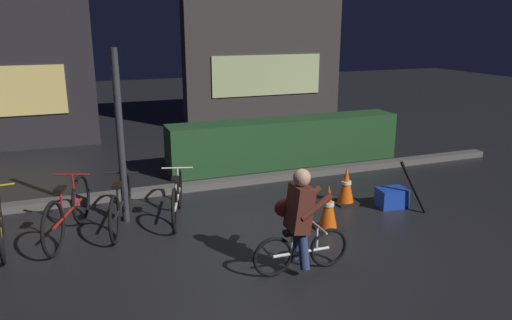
# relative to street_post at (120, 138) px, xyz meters

# --- Properties ---
(ground_plane) EXTENTS (40.00, 40.00, 0.00)m
(ground_plane) POSITION_rel_street_post_xyz_m (1.60, -1.20, -1.24)
(ground_plane) COLOR black
(sidewalk_curb) EXTENTS (12.00, 0.24, 0.12)m
(sidewalk_curb) POSITION_rel_street_post_xyz_m (1.60, 1.00, -1.18)
(sidewalk_curb) COLOR #56544F
(sidewalk_curb) RESTS_ON ground
(hedge_row) EXTENTS (4.80, 0.70, 0.94)m
(hedge_row) POSITION_rel_street_post_xyz_m (3.40, 1.90, -0.77)
(hedge_row) COLOR #214723
(hedge_row) RESTS_ON ground
(storefront_right) EXTENTS (4.54, 0.54, 4.66)m
(storefront_right) POSITION_rel_street_post_xyz_m (4.55, 6.00, 1.08)
(storefront_right) COLOR #383330
(storefront_right) RESTS_ON ground
(street_post) EXTENTS (0.10, 0.10, 2.48)m
(street_post) POSITION_rel_street_post_xyz_m (0.00, 0.00, 0.00)
(street_post) COLOR #2D2D33
(street_post) RESTS_ON ground
(parked_bike_leftmost) EXTENTS (0.46, 1.63, 0.76)m
(parked_bike_leftmost) POSITION_rel_street_post_xyz_m (-1.59, -0.31, -0.89)
(parked_bike_leftmost) COLOR black
(parked_bike_leftmost) RESTS_ON ground
(parked_bike_left_mid) EXTENTS (0.63, 1.67, 0.81)m
(parked_bike_left_mid) POSITION_rel_street_post_xyz_m (-0.77, -0.32, -0.87)
(parked_bike_left_mid) COLOR black
(parked_bike_left_mid) RESTS_ON ground
(parked_bike_center_left) EXTENTS (0.53, 1.57, 0.74)m
(parked_bike_center_left) POSITION_rel_street_post_xyz_m (-0.08, -0.24, -0.90)
(parked_bike_center_left) COLOR black
(parked_bike_center_left) RESTS_ON ground
(parked_bike_center_right) EXTENTS (0.53, 1.51, 0.72)m
(parked_bike_center_right) POSITION_rel_street_post_xyz_m (0.72, -0.20, -0.91)
(parked_bike_center_right) COLOR black
(parked_bike_center_right) RESTS_ON ground
(traffic_cone_near) EXTENTS (0.36, 0.36, 0.65)m
(traffic_cone_near) POSITION_rel_street_post_xyz_m (2.61, -1.30, -0.93)
(traffic_cone_near) COLOR black
(traffic_cone_near) RESTS_ON ground
(traffic_cone_far) EXTENTS (0.36, 0.36, 0.60)m
(traffic_cone_far) POSITION_rel_street_post_xyz_m (3.37, -0.50, -0.95)
(traffic_cone_far) COLOR black
(traffic_cone_far) RESTS_ON ground
(blue_crate) EXTENTS (0.47, 0.36, 0.30)m
(blue_crate) POSITION_rel_street_post_xyz_m (3.96, -0.90, -1.09)
(blue_crate) COLOR #193DB7
(blue_crate) RESTS_ON ground
(cyclist) EXTENTS (1.19, 0.52, 1.25)m
(cyclist) POSITION_rel_street_post_xyz_m (1.69, -2.24, -0.61)
(cyclist) COLOR black
(cyclist) RESTS_ON ground
(closed_umbrella) EXTENTS (0.33, 0.38, 0.77)m
(closed_umbrella) POSITION_rel_street_post_xyz_m (4.15, -1.15, -0.86)
(closed_umbrella) COLOR black
(closed_umbrella) RESTS_ON ground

